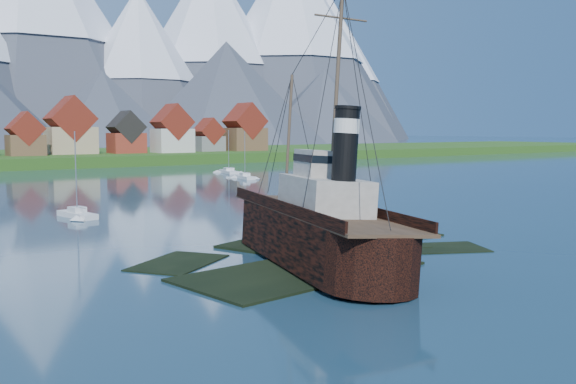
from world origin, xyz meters
TOP-DOWN VIEW (x-y plane):
  - ground at (0.00, 0.00)m, footprint 1400.00×1400.00m
  - shoal at (1.78, 2.15)m, footprint 31.71×21.24m
  - tugboat_wreck at (-0.49, 1.06)m, footprint 6.39×27.53m
  - sailboat_d at (39.18, 76.33)m, footprint 3.36×7.86m
  - sailboat_e at (44.85, 93.22)m, footprint 4.30×9.45m
  - sailboat_f at (-7.70, 36.55)m, footprint 3.03×7.08m

SIDE VIEW (x-z plane):
  - shoal at x=1.78m, z-range -0.92..0.22m
  - ground at x=0.00m, z-range 0.00..0.00m
  - sailboat_e at x=44.85m, z-range -5.09..5.55m
  - sailboat_d at x=39.18m, z-range -4.97..5.45m
  - sailboat_f at x=-7.70m, z-range -5.06..5.57m
  - tugboat_wreck at x=-0.49m, z-range -8.15..13.66m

